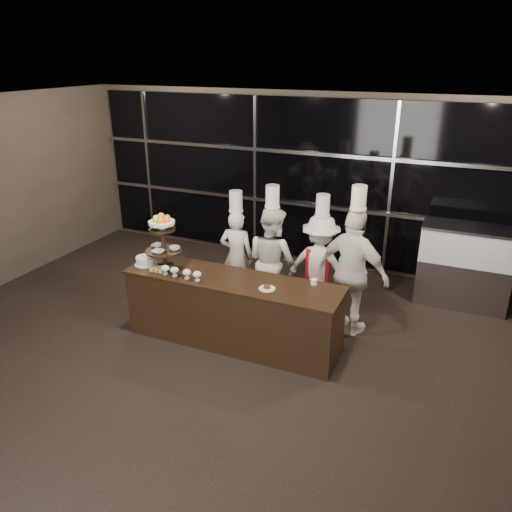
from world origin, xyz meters
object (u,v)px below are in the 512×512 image
at_px(layer_cake, 146,261).
at_px(chef_c, 320,265).
at_px(display_case, 465,262).
at_px(buffet_counter, 233,310).
at_px(chef_b, 272,259).
at_px(chef_a, 237,254).
at_px(chef_d, 353,272).
at_px(display_stand, 163,237).

relative_size(layer_cake, chef_c, 0.17).
bearing_deg(display_case, buffet_counter, -138.69).
relative_size(layer_cake, chef_b, 0.16).
bearing_deg(chef_c, chef_a, -175.02).
bearing_deg(chef_d, display_case, 47.77).
bearing_deg(chef_b, chef_d, -6.59).
relative_size(display_stand, chef_b, 0.39).
bearing_deg(buffet_counter, chef_d, 33.22).
relative_size(chef_c, chef_d, 0.87).
bearing_deg(layer_cake, chef_b, 37.31).
bearing_deg(chef_a, display_case, 21.30).
height_order(chef_c, chef_d, chef_d).
bearing_deg(chef_a, chef_b, -10.21).
height_order(buffet_counter, display_stand, display_stand).
xyz_separation_m(chef_b, chef_d, (1.21, -0.14, 0.08)).
xyz_separation_m(display_stand, chef_a, (0.52, 1.13, -0.58)).
relative_size(buffet_counter, display_stand, 3.81).
bearing_deg(buffet_counter, display_case, 41.31).
xyz_separation_m(buffet_counter, chef_c, (0.78, 1.24, 0.29)).
relative_size(buffet_counter, display_case, 2.15).
height_order(display_case, chef_b, chef_b).
height_order(buffet_counter, chef_d, chef_d).
height_order(display_case, chef_d, chef_d).
distance_m(layer_cake, chef_a, 1.43).
bearing_deg(chef_c, chef_d, -32.87).
xyz_separation_m(layer_cake, display_case, (3.95, 2.41, -0.29)).
distance_m(buffet_counter, chef_c, 1.49).
bearing_deg(chef_c, display_stand, -145.25).
xyz_separation_m(layer_cake, chef_a, (0.79, 1.18, -0.22)).
distance_m(display_case, chef_c, 2.21).
height_order(layer_cake, display_case, display_case).
distance_m(chef_b, chef_c, 0.69).
relative_size(chef_b, chef_c, 1.06).
xyz_separation_m(chef_a, chef_d, (1.82, -0.25, 0.14)).
bearing_deg(display_case, chef_c, -149.44).
bearing_deg(chef_b, buffet_counter, -97.42).
height_order(buffet_counter, chef_a, chef_a).
distance_m(display_stand, chef_d, 2.54).
bearing_deg(buffet_counter, layer_cake, -177.74).
bearing_deg(chef_b, layer_cake, -142.69).
height_order(buffet_counter, layer_cake, layer_cake).
height_order(buffet_counter, chef_c, chef_c).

